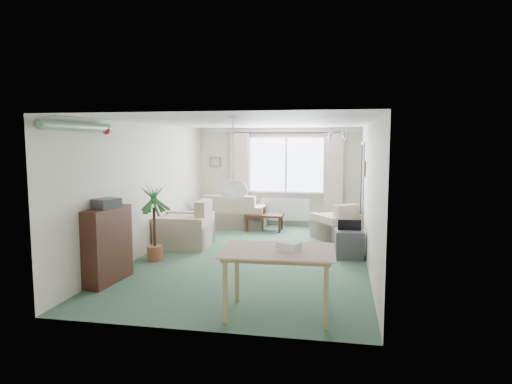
% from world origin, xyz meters
% --- Properties ---
extents(ground, '(6.50, 6.50, 0.00)m').
position_xyz_m(ground, '(0.00, 0.00, 0.00)').
color(ground, '#30513B').
extents(window, '(1.80, 0.03, 1.30)m').
position_xyz_m(window, '(0.20, 3.23, 1.50)').
color(window, white).
extents(curtain_rod, '(2.60, 0.03, 0.03)m').
position_xyz_m(curtain_rod, '(0.20, 3.15, 2.27)').
color(curtain_rod, black).
extents(curtain_left, '(0.45, 0.08, 2.00)m').
position_xyz_m(curtain_left, '(-0.95, 3.13, 1.27)').
color(curtain_left, beige).
extents(curtain_right, '(0.45, 0.08, 2.00)m').
position_xyz_m(curtain_right, '(1.35, 3.13, 1.27)').
color(curtain_right, beige).
extents(radiator, '(1.20, 0.10, 0.55)m').
position_xyz_m(radiator, '(0.20, 3.19, 0.40)').
color(radiator, white).
extents(doorway, '(0.03, 0.95, 2.00)m').
position_xyz_m(doorway, '(1.99, 2.20, 1.00)').
color(doorway, black).
extents(pendant_lamp, '(0.36, 0.36, 0.36)m').
position_xyz_m(pendant_lamp, '(0.20, -2.30, 1.48)').
color(pendant_lamp, white).
extents(tinsel_garland, '(1.60, 1.60, 0.12)m').
position_xyz_m(tinsel_garland, '(-1.92, -2.30, 2.28)').
color(tinsel_garland, '#196626').
extents(bauble_cluster_a, '(0.20, 0.20, 0.20)m').
position_xyz_m(bauble_cluster_a, '(1.30, 0.90, 2.22)').
color(bauble_cluster_a, silver).
extents(bauble_cluster_b, '(0.20, 0.20, 0.20)m').
position_xyz_m(bauble_cluster_b, '(1.60, -0.30, 2.22)').
color(bauble_cluster_b, silver).
extents(wall_picture_back, '(0.28, 0.03, 0.22)m').
position_xyz_m(wall_picture_back, '(-1.60, 3.23, 1.55)').
color(wall_picture_back, brown).
extents(wall_picture_right, '(0.03, 0.24, 0.30)m').
position_xyz_m(wall_picture_right, '(1.98, 1.20, 1.55)').
color(wall_picture_right, brown).
extents(sofa, '(1.60, 0.86, 0.80)m').
position_xyz_m(sofa, '(-1.05, 2.75, 0.40)').
color(sofa, beige).
rests_on(sofa, ground).
extents(armchair_corner, '(1.18, 1.17, 0.77)m').
position_xyz_m(armchair_corner, '(1.48, 1.88, 0.39)').
color(armchair_corner, beige).
rests_on(armchair_corner, ground).
extents(armchair_left, '(1.02, 1.07, 0.92)m').
position_xyz_m(armchair_left, '(-1.50, 0.61, 0.46)').
color(armchair_left, beige).
rests_on(armchair_left, ground).
extents(coffee_table, '(0.88, 0.50, 0.39)m').
position_xyz_m(coffee_table, '(-0.21, 2.43, 0.20)').
color(coffee_table, black).
rests_on(coffee_table, ground).
extents(photo_frame, '(0.12, 0.03, 0.16)m').
position_xyz_m(photo_frame, '(-0.23, 2.47, 0.47)').
color(photo_frame, '#4D3428').
rests_on(photo_frame, coffee_table).
extents(bookshelf, '(0.38, 0.94, 1.12)m').
position_xyz_m(bookshelf, '(-1.84, -1.82, 0.56)').
color(bookshelf, black).
rests_on(bookshelf, ground).
extents(hifi_box, '(0.38, 0.43, 0.14)m').
position_xyz_m(hifi_box, '(-1.81, -1.84, 1.19)').
color(hifi_box, '#3F3F45').
rests_on(hifi_box, bookshelf).
extents(houseplant, '(0.61, 0.61, 1.37)m').
position_xyz_m(houseplant, '(-1.65, -0.52, 0.69)').
color(houseplant, '#205C1F').
rests_on(houseplant, ground).
extents(dining_table, '(1.28, 0.88, 0.78)m').
position_xyz_m(dining_table, '(0.82, -2.60, 0.39)').
color(dining_table, tan).
rests_on(dining_table, ground).
extents(gift_box, '(0.30, 0.26, 0.12)m').
position_xyz_m(gift_box, '(0.95, -2.61, 0.84)').
color(gift_box, white).
rests_on(gift_box, dining_table).
extents(tv_cube, '(0.53, 0.58, 0.49)m').
position_xyz_m(tv_cube, '(1.70, 0.32, 0.25)').
color(tv_cube, '#36363B').
rests_on(tv_cube, ground).
extents(pet_bed, '(0.70, 0.70, 0.11)m').
position_xyz_m(pet_bed, '(1.01, 0.57, 0.06)').
color(pet_bed, navy).
rests_on(pet_bed, ground).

